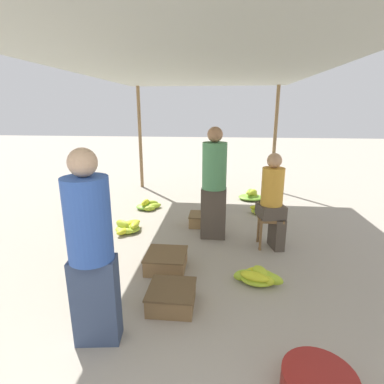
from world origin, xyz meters
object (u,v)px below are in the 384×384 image
Objects in this scene: vendor_foreground at (91,248)px; banana_pile_right_2 at (251,195)px; crate_far at (201,220)px; crate_mid at (166,261)px; stool at (270,223)px; banana_pile_right_0 at (259,276)px; banana_pile_right_1 at (263,210)px; vendor_seated at (273,199)px; banana_pile_left_0 at (127,227)px; shopper_walking_mid at (214,182)px; crate_near at (172,297)px; banana_pile_left_1 at (149,206)px.

banana_pile_right_2 is (1.67, 4.32, -0.76)m from vendor_foreground.
crate_mid is at bearing -102.55° from crate_far.
stool is 1.03m from banana_pile_right_0.
vendor_foreground is at bearing -118.24° from banana_pile_right_1.
vendor_seated is at bearing 48.78° from vendor_foreground.
vendor_foreground is at bearing -78.34° from banana_pile_left_0.
banana_pile_right_1 is (0.34, 2.35, 0.01)m from banana_pile_right_0.
crate_mid is at bearing -118.63° from shopper_walking_mid.
vendor_seated is 0.81× the size of shopper_walking_mid.
shopper_walking_mid is (-0.90, -1.14, 0.79)m from banana_pile_right_1.
crate_near is (-1.13, -3.81, 0.00)m from banana_pile_right_2.
shopper_walking_mid is at bearing 114.97° from banana_pile_right_0.
vendor_foreground is 2.67m from stool.
banana_pile_left_1 is at bearing 107.90° from crate_near.
banana_pile_right_2 reaches higher than banana_pile_left_0.
banana_pile_left_0 is 1.19× the size of crate_mid.
crate_near is (0.55, 0.51, -0.76)m from vendor_foreground.
vendor_foreground reaches higher than banana_pile_right_0.
banana_pile_right_1 reaches higher than banana_pile_left_0.
crate_near reaches higher than banana_pile_left_1.
banana_pile_left_0 is at bearing 176.27° from shopper_walking_mid.
crate_mid is at bearing 73.63° from vendor_foreground.
crate_near reaches higher than crate_far.
banana_pile_right_2 is 1.07× the size of crate_mid.
banana_pile_left_1 is 1.04× the size of crate_mid.
banana_pile_left_0 is at bearing 127.39° from crate_mid.
stool is 0.35m from vendor_seated.
stool is at bearing 49.18° from vendor_foreground.
stool is at bearing 29.33° from crate_mid.
crate_far is 0.24× the size of shopper_walking_mid.
stool is 1.57m from crate_mid.
banana_pile_right_0 is 1.24× the size of crate_near.
vendor_seated reaches higher than crate_mid.
vendor_foreground reaches higher than stool.
vendor_foreground is 3.35× the size of crate_mid.
vendor_seated is at bearing 28.81° from crate_mid.
vendor_foreground reaches higher than banana_pile_right_1.
crate_far is (1.10, -0.76, 0.04)m from banana_pile_left_1.
crate_near is at bearing -75.39° from crate_mid.
banana_pile_right_2 reaches higher than banana_pile_left_1.
shopper_walking_mid is at bearing 163.04° from stool.
shopper_walking_mid reaches higher than vendor_seated.
shopper_walking_mid is (0.36, 1.72, 0.77)m from crate_near.
banana_pile_right_0 is at bearing -9.92° from crate_mid.
crate_near is (1.02, -1.81, 0.03)m from banana_pile_left_0.
vendor_seated reaches higher than crate_near.
banana_pile_left_0 is 2.08m from crate_near.
crate_near is at bearing -101.91° from shopper_walking_mid.
banana_pile_right_0 is 2.37m from banana_pile_right_1.
banana_pile_right_1 is 1.31m from crate_far.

